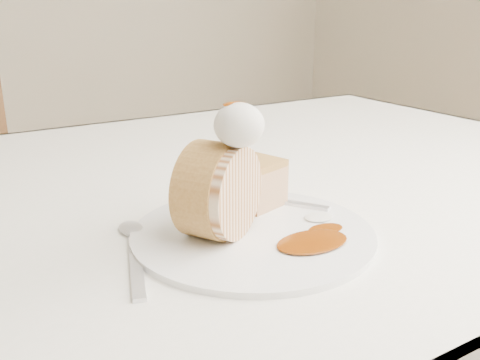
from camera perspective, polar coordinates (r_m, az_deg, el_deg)
table at (r=0.79m, az=-4.45°, el=-6.31°), size 1.40×0.90×0.75m
plate at (r=0.58m, az=1.38°, el=-5.71°), size 0.32×0.32×0.01m
roulade_slice at (r=0.55m, az=-2.31°, el=-1.15°), size 0.11×0.10×0.10m
cake_chunk at (r=0.64m, az=1.69°, el=-0.64°), size 0.07×0.07×0.05m
whipped_cream at (r=0.52m, az=-0.10°, el=5.88°), size 0.05×0.05×0.04m
caramel_drizzle at (r=0.52m, az=-0.53°, el=8.67°), size 0.03×0.02×0.01m
caramel_pool at (r=0.55m, az=7.72°, el=-6.52°), size 0.09×0.07×0.00m
fork at (r=0.65m, az=4.77°, el=-2.35°), size 0.10×0.14×0.00m
spoon at (r=0.52m, az=-11.01°, el=-8.94°), size 0.07×0.16×0.00m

